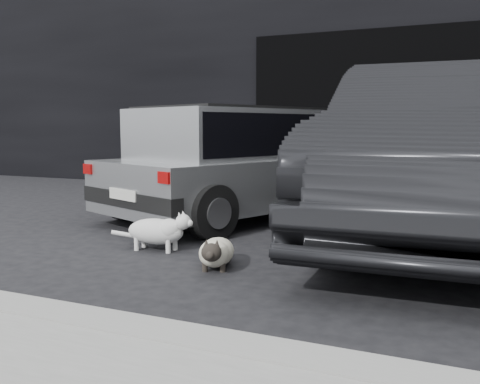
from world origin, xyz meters
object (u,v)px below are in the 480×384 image
at_px(second_car, 442,149).
at_px(cat_white, 159,231).
at_px(cat_siamese, 216,252).
at_px(silver_hatchback, 243,158).

relative_size(second_car, cat_white, 6.68).
height_order(cat_siamese, cat_white, cat_white).
bearing_deg(cat_siamese, silver_hatchback, -89.91).
distance_m(second_car, cat_white, 2.85).
bearing_deg(cat_siamese, second_car, -144.99).
bearing_deg(second_car, silver_hatchback, 170.75).
bearing_deg(second_car, cat_white, -144.95).
distance_m(second_car, cat_siamese, 2.60).
bearing_deg(cat_white, silver_hatchback, 177.20).
relative_size(second_car, cat_siamese, 6.97).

